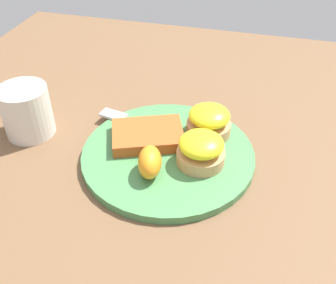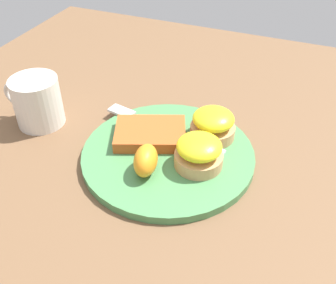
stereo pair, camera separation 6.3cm
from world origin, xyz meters
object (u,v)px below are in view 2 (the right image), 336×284
(sandwich_benedict_left, at_px, (199,152))
(orange_wedge, at_px, (146,160))
(hashbrown_patty, at_px, (150,134))
(sandwich_benedict_right, at_px, (213,124))
(fork, at_px, (156,125))
(cup, at_px, (37,101))

(sandwich_benedict_left, relative_size, orange_wedge, 1.28)
(sandwich_benedict_left, relative_size, hashbrown_patty, 0.65)
(sandwich_benedict_right, bearing_deg, orange_wedge, 61.06)
(sandwich_benedict_left, height_order, hashbrown_patty, sandwich_benedict_left)
(sandwich_benedict_left, xyz_separation_m, orange_wedge, (0.07, 0.04, -0.00))
(sandwich_benedict_left, xyz_separation_m, hashbrown_patty, (0.10, -0.03, -0.01))
(orange_wedge, distance_m, fork, 0.12)
(sandwich_benedict_left, distance_m, orange_wedge, 0.08)
(orange_wedge, height_order, cup, cup)
(hashbrown_patty, distance_m, cup, 0.22)
(fork, bearing_deg, sandwich_benedict_left, 146.36)
(hashbrown_patty, bearing_deg, sandwich_benedict_right, -154.62)
(fork, xyz_separation_m, cup, (0.21, 0.05, 0.03))
(sandwich_benedict_left, distance_m, sandwich_benedict_right, 0.08)
(sandwich_benedict_left, distance_m, cup, 0.31)
(sandwich_benedict_right, distance_m, orange_wedge, 0.14)
(orange_wedge, distance_m, cup, 0.25)
(sandwich_benedict_left, relative_size, fork, 0.32)
(sandwich_benedict_left, xyz_separation_m, cup, (0.31, -0.02, 0.01))
(sandwich_benedict_right, bearing_deg, fork, 6.12)
(fork, bearing_deg, cup, 13.25)
(hashbrown_patty, relative_size, fork, 0.50)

